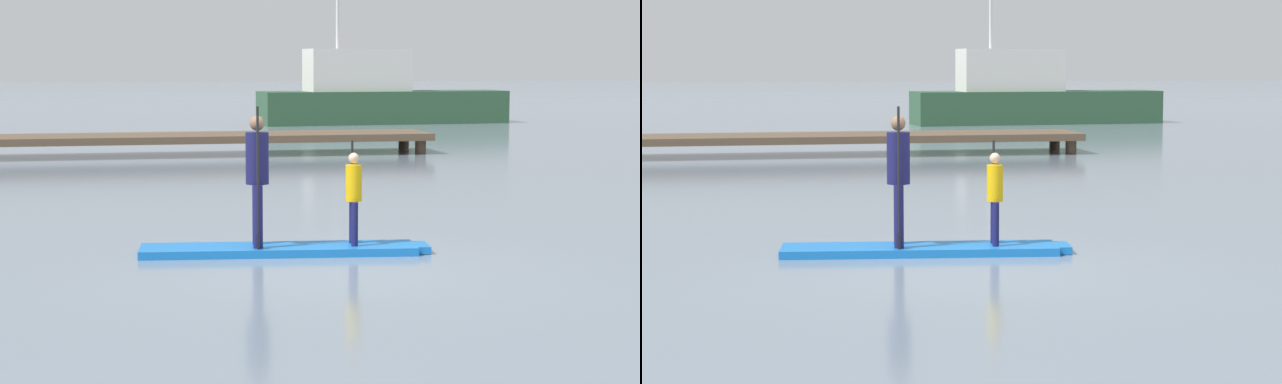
% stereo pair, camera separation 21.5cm
% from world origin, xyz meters
% --- Properties ---
extents(ground_plane, '(240.00, 240.00, 0.00)m').
position_xyz_m(ground_plane, '(0.00, 0.00, 0.00)').
color(ground_plane, gray).
extents(paddleboard_near, '(3.60, 1.10, 0.10)m').
position_xyz_m(paddleboard_near, '(-0.35, 1.03, 0.05)').
color(paddleboard_near, blue).
rests_on(paddleboard_near, ground).
extents(paddler_adult, '(0.31, 0.50, 1.72)m').
position_xyz_m(paddler_adult, '(-0.67, 1.06, 1.02)').
color(paddler_adult, '#19194C').
rests_on(paddler_adult, paddleboard_near).
extents(paddler_child_solo, '(0.22, 0.40, 1.28)m').
position_xyz_m(paddler_child_solo, '(0.51, 0.94, 0.74)').
color(paddler_child_solo, '#19194C').
rests_on(paddler_child_solo, paddleboard_near).
extents(fishing_boat_green_midground, '(9.55, 2.62, 6.89)m').
position_xyz_m(fishing_boat_green_midground, '(8.14, 29.34, 1.04)').
color(fishing_boat_green_midground, '#2D5638').
rests_on(fishing_boat_green_midground, ground).
extents(floating_dock, '(12.32, 2.16, 0.53)m').
position_xyz_m(floating_dock, '(-0.16, 16.10, 0.43)').
color(floating_dock, brown).
rests_on(floating_dock, ground).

